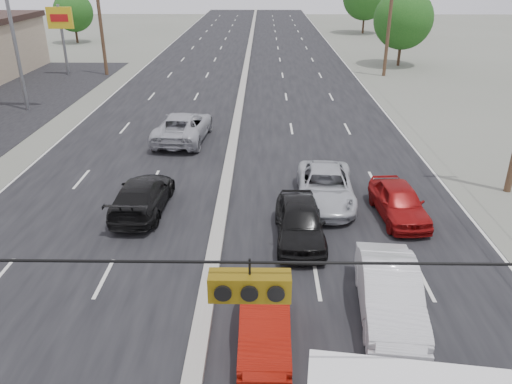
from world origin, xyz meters
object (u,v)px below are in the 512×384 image
utility_pole_right_c (390,16)px  red_sedan (265,324)px  queue_car_e (399,202)px  utility_pole_left_c (100,15)px  queue_car_c (325,187)px  tree_right_mid (403,19)px  queue_car_a (300,222)px  oncoming_far (183,127)px  pole_sign_far (61,24)px  queue_car_b (389,293)px  oncoming_near (142,196)px  tree_left_far (73,12)px

utility_pole_right_c → red_sedan: size_ratio=2.70×
queue_car_e → utility_pole_right_c: bearing=74.4°
utility_pole_left_c → queue_car_c: (16.77, -26.26, -4.41)m
tree_right_mid → queue_car_a: bearing=-109.2°
queue_car_e → oncoming_far: size_ratio=0.71×
pole_sign_far → queue_car_a: bearing=-57.1°
utility_pole_right_c → queue_car_b: size_ratio=2.21×
queue_car_a → utility_pole_left_c: bearing=117.7°
utility_pole_left_c → pole_sign_far: 3.57m
queue_car_a → queue_car_e: size_ratio=1.06×
queue_car_a → oncoming_far: oncoming_far is taller
queue_car_b → queue_car_c: (-0.97, 7.40, -0.05)m
pole_sign_far → tree_right_mid: (31.00, 5.00, -0.07)m
queue_car_b → oncoming_far: 17.44m
oncoming_far → queue_car_e: bearing=140.8°
utility_pole_left_c → queue_car_e: (19.50, -27.62, -4.42)m
queue_car_a → pole_sign_far: bearing=122.7°
oncoming_near → utility_pole_left_c: bearing=-69.2°
queue_car_c → queue_car_e: 3.05m
utility_pole_left_c → tree_left_far: bearing=115.4°
pole_sign_far → queue_car_e: size_ratio=1.49×
utility_pole_right_c → queue_car_a: utility_pole_right_c is taller
queue_car_e → utility_pole_left_c: bearing=120.9°
queue_car_c → utility_pole_left_c: bearing=126.4°
utility_pole_right_c → queue_car_c: utility_pole_right_c is taller
queue_car_a → oncoming_far: size_ratio=0.76×
queue_car_e → oncoming_far: 13.61m
tree_left_far → oncoming_near: size_ratio=1.30×
tree_right_mid → oncoming_near: (-18.18, -32.18, -3.65)m
pole_sign_far → queue_car_e: pole_sign_far is taller
queue_car_c → oncoming_far: size_ratio=0.89×
tree_right_mid → queue_car_a: (-12.00, -34.40, -3.61)m
queue_car_a → red_sedan: bearing=-103.2°
red_sedan → queue_car_a: size_ratio=0.87×
tree_left_far → red_sedan: (23.73, -54.86, -3.10)m
utility_pole_right_c → red_sedan: bearing=-107.2°
pole_sign_far → oncoming_far: 22.76m
pole_sign_far → tree_left_far: bearing=106.7°
oncoming_far → red_sedan: bearing=109.9°
queue_car_b → red_sedan: bearing=-156.0°
queue_car_a → oncoming_near: bearing=160.1°
pole_sign_far → utility_pole_left_c: bearing=0.0°
queue_car_b → oncoming_far: oncoming_far is taller
red_sedan → queue_car_b: queue_car_b is taller
queue_car_b → pole_sign_far: bearing=127.3°
pole_sign_far → oncoming_far: (13.16, -18.21, -3.62)m
queue_car_c → oncoming_near: bearing=-169.1°
tree_right_mid → queue_car_c: 33.25m
tree_left_far → queue_car_c: bearing=-60.4°
utility_pole_left_c → utility_pole_right_c: 25.00m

